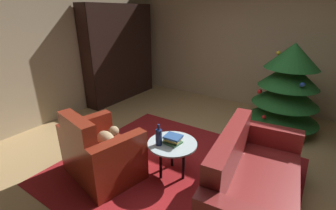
# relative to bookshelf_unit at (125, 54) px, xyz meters

# --- Properties ---
(ground_plane) EXTENTS (6.98, 6.98, 0.00)m
(ground_plane) POSITION_rel_bookshelf_unit_xyz_m (2.70, -1.54, -1.01)
(ground_plane) COLOR tan
(wall_back) EXTENTS (5.94, 0.06, 2.72)m
(wall_back) POSITION_rel_bookshelf_unit_xyz_m (2.70, 1.11, 0.35)
(wall_back) COLOR tan
(wall_back) RESTS_ON ground
(wall_left) EXTENTS (0.06, 5.36, 2.72)m
(wall_left) POSITION_rel_bookshelf_unit_xyz_m (-0.24, -1.54, 0.35)
(wall_left) COLOR tan
(wall_left) RESTS_ON ground
(area_rug) EXTENTS (2.88, 2.53, 0.01)m
(area_rug) POSITION_rel_bookshelf_unit_xyz_m (2.53, -1.86, -1.01)
(area_rug) COLOR maroon
(area_rug) RESTS_ON ground
(bookshelf_unit) EXTENTS (0.34, 1.88, 2.09)m
(bookshelf_unit) POSITION_rel_bookshelf_unit_xyz_m (0.00, 0.00, 0.00)
(bookshelf_unit) COLOR black
(bookshelf_unit) RESTS_ON ground
(armchair_red) EXTENTS (1.04, 0.87, 0.87)m
(armchair_red) POSITION_rel_bookshelf_unit_xyz_m (1.79, -2.41, -0.70)
(armchair_red) COLOR maroon
(armchair_red) RESTS_ON ground
(couch_red) EXTENTS (0.93, 1.70, 0.83)m
(couch_red) POSITION_rel_bookshelf_unit_xyz_m (3.49, -1.91, -0.73)
(couch_red) COLOR maroon
(couch_red) RESTS_ON ground
(coffee_table) EXTENTS (0.61, 0.61, 0.45)m
(coffee_table) POSITION_rel_bookshelf_unit_xyz_m (2.52, -1.91, -0.61)
(coffee_table) COLOR black
(coffee_table) RESTS_ON ground
(book_stack_on_table) EXTENTS (0.22, 0.19, 0.11)m
(book_stack_on_table) POSITION_rel_bookshelf_unit_xyz_m (2.54, -1.92, -0.50)
(book_stack_on_table) COLOR #45764A
(book_stack_on_table) RESTS_ON coffee_table
(bottle_on_table) EXTENTS (0.08, 0.08, 0.27)m
(bottle_on_table) POSITION_rel_bookshelf_unit_xyz_m (2.41, -2.03, -0.45)
(bottle_on_table) COLOR navy
(bottle_on_table) RESTS_ON coffee_table
(decorated_tree) EXTENTS (1.16, 1.16, 1.49)m
(decorated_tree) POSITION_rel_bookshelf_unit_xyz_m (3.44, 0.18, -0.26)
(decorated_tree) COLOR brown
(decorated_tree) RESTS_ON ground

